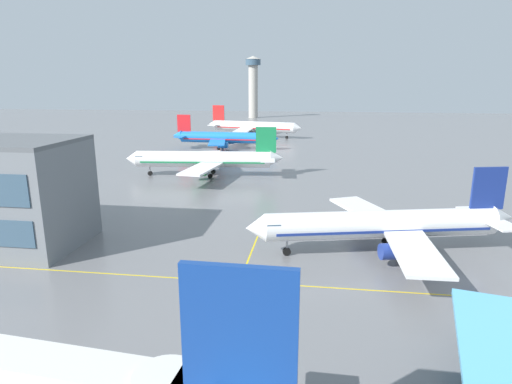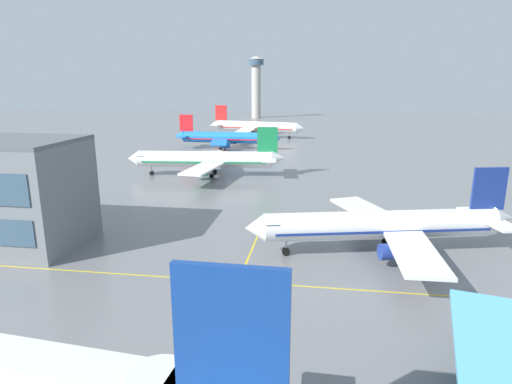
{
  "view_description": "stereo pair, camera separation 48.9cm",
  "coord_description": "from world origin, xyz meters",
  "px_view_note": "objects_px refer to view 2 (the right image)",
  "views": [
    {
      "loc": [
        7.24,
        -4.99,
        19.56
      ],
      "look_at": [
        -0.53,
        50.29,
        5.41
      ],
      "focal_mm": 30.38,
      "sensor_mm": 36.0,
      "label": 1
    },
    {
      "loc": [
        7.72,
        -4.91,
        19.56
      ],
      "look_at": [
        -0.53,
        50.29,
        5.41
      ],
      "focal_mm": 30.38,
      "sensor_mm": 36.0,
      "label": 2
    }
  ],
  "objects_px": {
    "airliner_far_left_stand": "(226,138)",
    "control_tower": "(256,82)",
    "airliner_far_right_stand": "(255,127)",
    "airliner_second_row": "(384,225)",
    "airliner_third_row": "(207,159)"
  },
  "relations": [
    {
      "from": "airliner_far_left_stand",
      "to": "control_tower",
      "type": "height_order",
      "value": "control_tower"
    },
    {
      "from": "airliner_far_right_stand",
      "to": "airliner_second_row",
      "type": "bearing_deg",
      "value": -73.74
    },
    {
      "from": "airliner_far_left_stand",
      "to": "airliner_far_right_stand",
      "type": "xyz_separation_m",
      "value": [
        4.24,
        30.4,
        0.39
      ]
    },
    {
      "from": "airliner_far_left_stand",
      "to": "airliner_far_right_stand",
      "type": "height_order",
      "value": "airliner_far_right_stand"
    },
    {
      "from": "airliner_third_row",
      "to": "airliner_far_left_stand",
      "type": "relative_size",
      "value": 1.04
    },
    {
      "from": "airliner_third_row",
      "to": "airliner_far_right_stand",
      "type": "bearing_deg",
      "value": 89.92
    },
    {
      "from": "airliner_far_right_stand",
      "to": "control_tower",
      "type": "bearing_deg",
      "value": 98.31
    },
    {
      "from": "airliner_far_right_stand",
      "to": "control_tower",
      "type": "distance_m",
      "value": 92.26
    },
    {
      "from": "airliner_far_right_stand",
      "to": "control_tower",
      "type": "xyz_separation_m",
      "value": [
        -13.13,
        89.91,
        15.99
      ]
    },
    {
      "from": "airliner_third_row",
      "to": "airliner_far_left_stand",
      "type": "xyz_separation_m",
      "value": [
        -4.14,
        38.65,
        -0.14
      ]
    },
    {
      "from": "airliner_third_row",
      "to": "airliner_far_right_stand",
      "type": "distance_m",
      "value": 69.05
    },
    {
      "from": "airliner_far_right_stand",
      "to": "airliner_far_left_stand",
      "type": "bearing_deg",
      "value": -97.94
    },
    {
      "from": "airliner_second_row",
      "to": "airliner_third_row",
      "type": "xyz_separation_m",
      "value": [
        -31.63,
        39.04,
        0.17
      ]
    },
    {
      "from": "airliner_second_row",
      "to": "airliner_far_left_stand",
      "type": "relative_size",
      "value": 0.98
    },
    {
      "from": "airliner_third_row",
      "to": "airliner_far_right_stand",
      "type": "relative_size",
      "value": 0.94
    }
  ]
}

